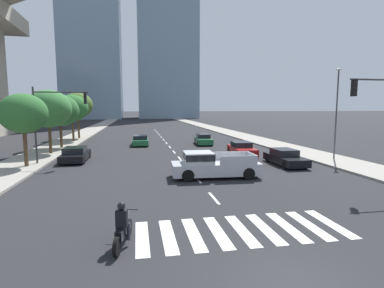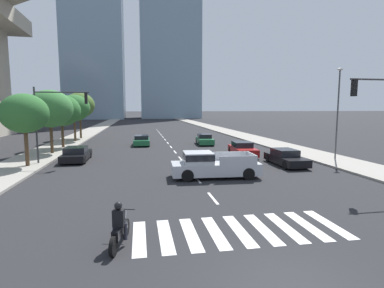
# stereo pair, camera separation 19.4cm
# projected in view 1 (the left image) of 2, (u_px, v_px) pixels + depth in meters

# --- Properties ---
(ground_plane) EXTENTS (800.00, 800.00, 0.00)m
(ground_plane) POSITION_uv_depth(u_px,v_px,m) (292.00, 288.00, 7.46)
(ground_plane) COLOR #232326
(sidewalk_east) EXTENTS (4.00, 260.00, 0.15)m
(sidewalk_east) POSITION_uv_depth(u_px,v_px,m) (265.00, 142.00, 39.01)
(sidewalk_east) COLOR gray
(sidewalk_east) RESTS_ON ground
(sidewalk_west) EXTENTS (4.00, 260.00, 0.15)m
(sidewalk_west) POSITION_uv_depth(u_px,v_px,m) (58.00, 146.00, 34.46)
(sidewalk_west) COLOR gray
(sidewalk_west) RESTS_ON ground
(crosswalk_near) EXTENTS (7.65, 2.92, 0.01)m
(crosswalk_near) POSITION_uv_depth(u_px,v_px,m) (242.00, 230.00, 11.01)
(crosswalk_near) COLOR silver
(crosswalk_near) RESTS_ON ground
(lane_divider_center) EXTENTS (0.14, 50.00, 0.01)m
(lane_divider_center) POSITION_uv_depth(u_px,v_px,m) (166.00, 143.00, 38.34)
(lane_divider_center) COLOR silver
(lane_divider_center) RESTS_ON ground
(motorcycle_lead) EXTENTS (0.77, 2.04, 1.49)m
(motorcycle_lead) POSITION_uv_depth(u_px,v_px,m) (123.00, 228.00, 9.70)
(motorcycle_lead) COLOR black
(motorcycle_lead) RESTS_ON ground
(pickup_truck) EXTENTS (5.70, 2.28, 1.67)m
(pickup_truck) POSITION_uv_depth(u_px,v_px,m) (211.00, 165.00, 19.25)
(pickup_truck) COLOR #B7BABF
(pickup_truck) RESTS_ON ground
(sedan_red_0) EXTENTS (2.20, 4.72, 1.29)m
(sedan_red_0) POSITION_uv_depth(u_px,v_px,m) (242.00, 149.00, 28.21)
(sedan_red_0) COLOR maroon
(sedan_red_0) RESTS_ON ground
(sedan_green_1) EXTENTS (1.96, 4.50, 1.21)m
(sedan_green_1) POSITION_uv_depth(u_px,v_px,m) (140.00, 141.00, 36.00)
(sedan_green_1) COLOR #1E6038
(sedan_green_1) RESTS_ON ground
(sedan_green_2) EXTENTS (2.06, 4.33, 1.26)m
(sedan_green_2) POSITION_uv_depth(u_px,v_px,m) (203.00, 140.00, 36.80)
(sedan_green_2) COLOR #1E6038
(sedan_green_2) RESTS_ON ground
(sedan_black_3) EXTENTS (1.96, 4.56, 1.22)m
(sedan_black_3) POSITION_uv_depth(u_px,v_px,m) (75.00, 155.00, 25.22)
(sedan_black_3) COLOR black
(sedan_black_3) RESTS_ON ground
(sedan_black_4) EXTENTS (1.85, 4.57, 1.24)m
(sedan_black_4) POSITION_uv_depth(u_px,v_px,m) (285.00, 158.00, 23.60)
(sedan_black_4) COLOR black
(sedan_black_4) RESTS_ON ground
(traffic_signal_far) EXTENTS (4.35, 0.28, 5.91)m
(traffic_signal_far) POSITION_uv_depth(u_px,v_px,m) (55.00, 111.00, 23.34)
(traffic_signal_far) COLOR #333335
(traffic_signal_far) RESTS_ON sidewalk_west
(street_lamp_east) EXTENTS (0.50, 0.24, 7.58)m
(street_lamp_east) POSITION_uv_depth(u_px,v_px,m) (337.00, 107.00, 25.29)
(street_lamp_east) COLOR #3F3F42
(street_lamp_east) RESTS_ON sidewalk_east
(street_tree_nearest) EXTENTS (3.40, 3.40, 5.35)m
(street_tree_nearest) POSITION_uv_depth(u_px,v_px,m) (23.00, 114.00, 21.92)
(street_tree_nearest) COLOR #4C3823
(street_tree_nearest) RESTS_ON sidewalk_west
(street_tree_second) EXTENTS (4.17, 4.17, 6.00)m
(street_tree_second) POSITION_uv_depth(u_px,v_px,m) (48.00, 109.00, 28.24)
(street_tree_second) COLOR #4C3823
(street_tree_second) RESTS_ON sidewalk_west
(street_tree_third) EXTENTS (4.00, 4.00, 5.73)m
(street_tree_third) POSITION_uv_depth(u_px,v_px,m) (60.00, 111.00, 32.42)
(street_tree_third) COLOR #4C3823
(street_tree_third) RESTS_ON sidewalk_west
(street_tree_fourth) EXTENTS (4.03, 4.03, 6.00)m
(street_tree_fourth) POSITION_uv_depth(u_px,v_px,m) (72.00, 108.00, 38.68)
(street_tree_fourth) COLOR #4C3823
(street_tree_fourth) RESTS_ON sidewalk_west
(street_tree_fifth) EXTENTS (4.15, 4.15, 6.46)m
(street_tree_fifth) POSITION_uv_depth(u_px,v_px,m) (78.00, 105.00, 42.43)
(street_tree_fifth) COLOR #4C3823
(street_tree_fifth) RESTS_ON sidewalk_west
(office_tower_left_skyline) EXTENTS (22.79, 21.30, 80.74)m
(office_tower_left_skyline) POSITION_uv_depth(u_px,v_px,m) (91.00, 19.00, 119.77)
(office_tower_left_skyline) COLOR #7A93A8
(office_tower_left_skyline) RESTS_ON ground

